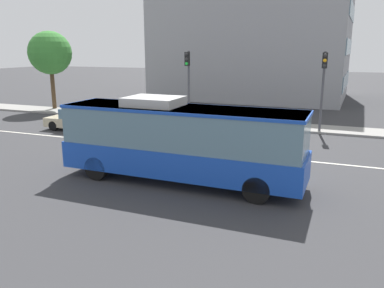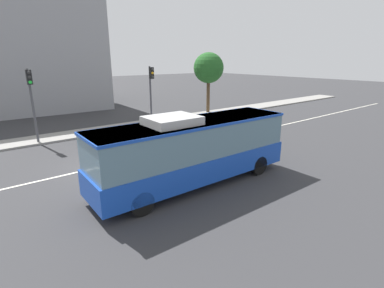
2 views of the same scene
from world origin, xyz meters
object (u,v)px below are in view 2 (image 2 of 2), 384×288
object	(u,v)px
transit_bus	(194,148)
traffic_light_near_corner	(151,86)
street_tree_kerbside_left	(209,68)
traffic_light_mid_block	(31,94)

from	to	relation	value
transit_bus	traffic_light_near_corner	bearing A→B (deg)	69.14
transit_bus	traffic_light_near_corner	world-z (taller)	traffic_light_near_corner
street_tree_kerbside_left	traffic_light_mid_block	bearing A→B (deg)	-174.31
transit_bus	street_tree_kerbside_left	size ratio (longest dim) A/B	1.55
transit_bus	traffic_light_mid_block	bearing A→B (deg)	111.37
traffic_light_mid_block	street_tree_kerbside_left	distance (m)	17.50
transit_bus	traffic_light_near_corner	distance (m)	12.89
traffic_light_mid_block	street_tree_kerbside_left	bearing A→B (deg)	94.68
traffic_light_near_corner	traffic_light_mid_block	size ratio (longest dim) A/B	1.00
street_tree_kerbside_left	transit_bus	bearing A→B (deg)	-133.23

